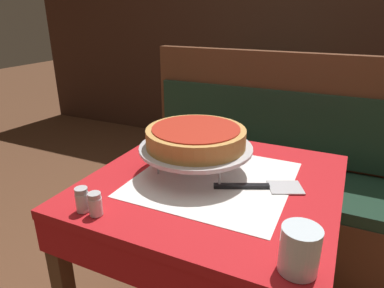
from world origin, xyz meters
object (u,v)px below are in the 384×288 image
salt_shaker (82,200)px  condiment_caddy (267,78)px  booth_bench (275,195)px  dining_table_front (213,204)px  pepper_shaker (95,204)px  napkin_holder (218,129)px  dining_table_rear (260,94)px  pizza_pan_stand (196,149)px  deep_dish_pizza (196,137)px  pizza_server (261,187)px  water_glass_near (300,250)px

salt_shaker → condiment_caddy: 1.93m
booth_bench → salt_shaker: (-0.33, -1.10, 0.48)m
dining_table_front → booth_bench: booth_bench is taller
dining_table_front → pepper_shaker: 0.41m
pepper_shaker → napkin_holder: napkin_holder is taller
dining_table_rear → pizza_pan_stand: 1.68m
dining_table_front → pepper_shaker: bearing=-122.4°
deep_dish_pizza → booth_bench: bearing=78.8°
booth_bench → deep_dish_pizza: size_ratio=4.92×
dining_table_front → deep_dish_pizza: deep_dish_pizza is taller
pizza_server → salt_shaker: (-0.41, -0.34, 0.03)m
dining_table_rear → pizza_server: 1.73m
water_glass_near → salt_shaker: size_ratio=1.49×
pizza_server → napkin_holder: bearing=129.3°
booth_bench → deep_dish_pizza: 0.95m
dining_table_rear → salt_shaker: salt_shaker is taller
dining_table_front → napkin_holder: 0.39m
pizza_server → water_glass_near: size_ratio=2.60×
dining_table_rear → booth_bench: 1.04m
dining_table_rear → deep_dish_pizza: size_ratio=2.61×
pizza_pan_stand → napkin_holder: bearing=98.5°
pizza_pan_stand → napkin_holder: (-0.05, 0.33, -0.04)m
deep_dish_pizza → napkin_holder: deep_dish_pizza is taller
pizza_pan_stand → condiment_caddy: condiment_caddy is taller
dining_table_rear → condiment_caddy: size_ratio=5.39×
dining_table_rear → booth_bench: size_ratio=0.53×
water_glass_near → salt_shaker: water_glass_near is taller
booth_bench → water_glass_near: bearing=-77.3°
booth_bench → pizza_pan_stand: bearing=-101.2°
dining_table_front → condiment_caddy: condiment_caddy is taller
pizza_pan_stand → water_glass_near: water_glass_near is taller
dining_table_rear → salt_shaker: 2.01m
pizza_pan_stand → napkin_holder: pizza_pan_stand is taller
pizza_pan_stand → deep_dish_pizza: size_ratio=1.15×
pizza_pan_stand → condiment_caddy: (-0.14, 1.58, -0.05)m
dining_table_front → water_glass_near: bearing=-45.0°
napkin_holder → deep_dish_pizza: bearing=-81.5°
dining_table_front → dining_table_rear: 1.70m
booth_bench → napkin_holder: bearing=-115.2°
pepper_shaker → condiment_caddy: bearing=90.1°
booth_bench → pizza_pan_stand: booth_bench is taller
pizza_server → napkin_holder: 0.44m
dining_table_front → pizza_pan_stand: 0.20m
pizza_pan_stand → deep_dish_pizza: 0.04m
water_glass_near → napkin_holder: water_glass_near is taller
pizza_pan_stand → booth_bench: bearing=78.8°
deep_dish_pizza → dining_table_front: bearing=-13.3°
deep_dish_pizza → condiment_caddy: condiment_caddy is taller
pizza_server → condiment_caddy: (-0.37, 1.60, 0.04)m
dining_table_front → condiment_caddy: 1.62m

